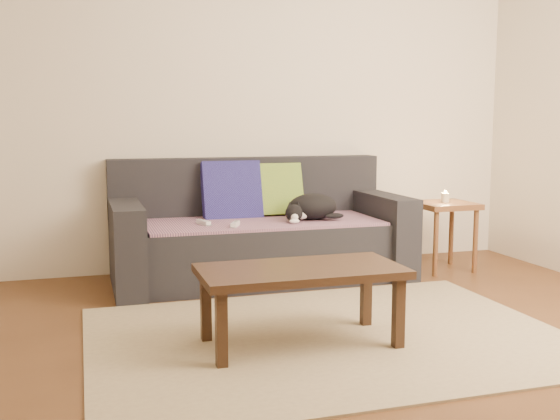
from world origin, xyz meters
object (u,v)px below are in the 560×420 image
Objects in this scene: sofa at (259,236)px; coffee_table at (301,277)px; cat at (311,207)px; wii_remote_b at (235,224)px; wii_remote_a at (203,223)px; side_table at (445,214)px.

sofa is 1.51m from coffee_table.
cat reaches higher than wii_remote_b.
sofa is at bearing -87.44° from wii_remote_a.
sofa is at bearing -15.13° from wii_remote_b.
side_table is (1.68, 0.13, -0.02)m from wii_remote_b.
side_table is at bearing -61.16° from wii_remote_b.
wii_remote_a is 1.36m from coffee_table.
cat is 1.09m from side_table.
wii_remote_b is 1.69m from side_table.
side_table is 2.10m from coffee_table.
side_table is at bearing -6.47° from sofa.
side_table is at bearing -107.81° from wii_remote_a.
cat reaches higher than coffee_table.
wii_remote_a is (-0.79, -0.00, -0.08)m from cat.
sofa is 0.41m from wii_remote_b.
wii_remote_a is 0.23m from wii_remote_b.
cat is 0.83× the size of side_table.
cat is 0.43× the size of coffee_table.
wii_remote_a is 1.00× the size of wii_remote_b.
side_table is (1.44, -0.16, 0.13)m from sofa.
wii_remote_a is 1.87m from side_table.
wii_remote_b is (-0.24, -0.30, 0.15)m from sofa.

